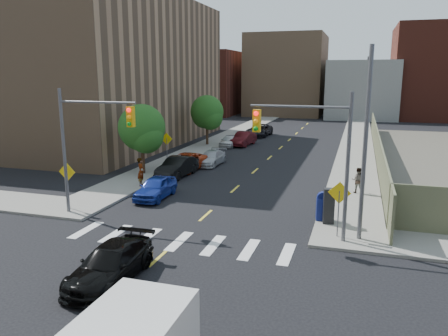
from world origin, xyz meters
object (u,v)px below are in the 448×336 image
Objects in this scene: parked_car_maroon at (244,139)px; parked_car_grey at (259,130)px; payphone at (329,206)px; mailbox at (322,206)px; parked_car_red at (185,162)px; parked_car_black at (177,167)px; parked_car_white at (229,141)px; parked_car_blue at (156,187)px; parked_car_silver at (211,158)px; pedestrian_west at (141,172)px; black_sedan at (111,264)px; pedestrian_east at (358,180)px.

parked_car_grey is at bearing 95.61° from parked_car_maroon.
payphone is (10.85, -23.99, 0.32)m from parked_car_maroon.
mailbox reaches higher than parked_car_maroon.
mailbox is at bearing -34.59° from parked_car_red.
parked_car_black is at bearing -88.16° from parked_car_maroon.
parked_car_red reaches higher than parked_car_white.
payphone is at bearing -12.57° from parked_car_blue.
parked_car_silver is 0.92× the size of parked_car_maroon.
black_sedan is at bearing -172.67° from pedestrian_west.
parked_car_maroon and parked_car_grey have the same top height.
parked_car_silver is at bearing -84.39° from parked_car_maroon.
parked_car_blue is 2.97m from pedestrian_west.
parked_car_red is at bearing 130.00° from payphone.
parked_car_red is at bearing -89.77° from parked_car_maroon.
parked_car_silver is 18.88m from parked_car_grey.
mailbox is (10.50, -31.41, 0.14)m from parked_car_grey.
mailbox is (10.50, -12.53, 0.28)m from parked_car_silver.
parked_car_silver is 9.08m from pedestrian_west.
mailbox is (10.50, -23.57, 0.14)m from parked_car_maroon.
parked_car_maroon is 25.81m from mailbox.
payphone is 6.76m from pedestrian_east.
parked_car_grey is 2.92× the size of payphone.
parked_car_red is 2.54× the size of pedestrian_west.
parked_car_maroon is (0.00, 11.04, 0.14)m from parked_car_silver.
parked_car_white is at bearing -45.61° from pedestrian_east.
payphone is 1.11× the size of pedestrian_east.
parked_car_maroon reaches higher than parked_car_white.
parked_car_black is at bearing 136.27° from mailbox.
pedestrian_west is at bearing 152.32° from payphone.
mailbox is at bearing -68.90° from parked_car_grey.
parked_car_red is 2.69× the size of payphone.
parked_car_silver is at bearing -29.14° from pedestrian_west.
pedestrian_east reaches higher than parked_car_blue.
parked_car_white is 2.43× the size of mailbox.
parked_car_grey is at bearing -59.75° from pedestrian_east.
payphone is (11.90, -7.98, 0.32)m from parked_car_black.
mailbox reaches higher than parked_car_white.
parked_car_grey is (0.00, 7.83, -0.00)m from parked_car_maroon.
parked_car_blue is 2.21× the size of payphone.
parked_car_grey is (1.30, 21.63, 0.06)m from parked_car_red.
parked_car_white is at bearing -18.20° from pedestrian_west.
parked_car_maroon is 21.24m from pedestrian_east.
pedestrian_west is 14.54m from pedestrian_east.
mailbox is (11.80, -9.78, 0.20)m from parked_car_red.
parked_car_red is 6.13m from pedestrian_west.
pedestrian_east is at bearing -61.51° from parked_car_grey.
mailbox is at bearing -60.38° from parked_car_maroon.
mailbox reaches higher than black_sedan.
parked_car_black is at bearing 98.40° from parked_car_blue.
black_sedan is 17.75m from pedestrian_east.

